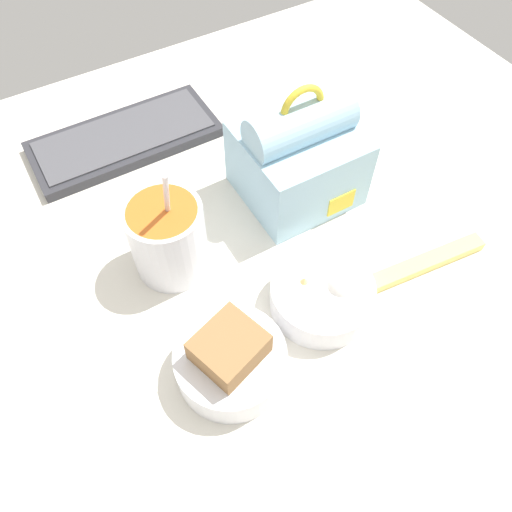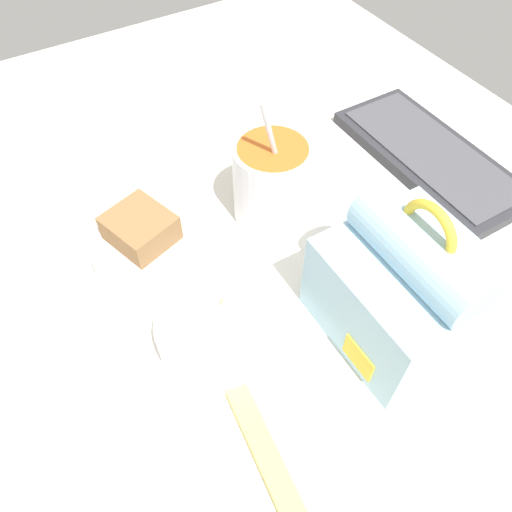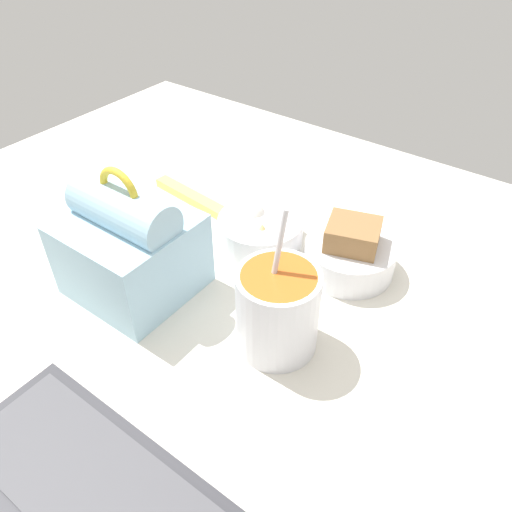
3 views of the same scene
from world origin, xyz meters
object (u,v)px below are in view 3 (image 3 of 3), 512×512
object	(u,v)px
keyboard	(94,488)
chopstick_case	(200,201)
lunch_bag	(131,247)
soup_cup	(278,309)
bento_bowl_snacks	(260,230)
bento_bowl_sandwich	(350,253)

from	to	relation	value
keyboard	chopstick_case	world-z (taller)	keyboard
chopstick_case	lunch_bag	bearing A→B (deg)	107.63
keyboard	lunch_bag	world-z (taller)	lunch_bag
soup_cup	chopstick_case	bearing A→B (deg)	-31.90
bento_bowl_snacks	lunch_bag	bearing A→B (deg)	66.66
keyboard	bento_bowl_snacks	bearing A→B (deg)	-75.72
lunch_bag	soup_cup	bearing A→B (deg)	-172.18
lunch_bag	bento_bowl_sandwich	size ratio (longest dim) A/B	1.45
chopstick_case	bento_bowl_sandwich	bearing A→B (deg)	-179.83
soup_cup	bento_bowl_snacks	world-z (taller)	soup_cup
soup_cup	bento_bowl_snacks	xyz separation A→B (cm)	(14.51, -16.28, -3.69)
bento_bowl_snacks	chopstick_case	xyz separation A→B (cm)	(15.27, -2.26, -1.64)
soup_cup	bento_bowl_snacks	size ratio (longest dim) A/B	1.42
lunch_bag	keyboard	bearing A→B (deg)	128.86
lunch_bag	bento_bowl_snacks	xyz separation A→B (cm)	(-8.38, -19.42, -4.88)
keyboard	bento_bowl_sandwich	world-z (taller)	bento_bowl_sandwich
keyboard	bento_bowl_snacks	size ratio (longest dim) A/B	2.29
bento_bowl_sandwich	bento_bowl_snacks	world-z (taller)	bento_bowl_sandwich
bento_bowl_sandwich	bento_bowl_snacks	xyz separation A→B (cm)	(15.08, 2.34, -0.79)
bento_bowl_sandwich	bento_bowl_snacks	bearing A→B (deg)	8.83
soup_cup	lunch_bag	bearing A→B (deg)	7.82
keyboard	bento_bowl_sandwich	size ratio (longest dim) A/B	2.32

